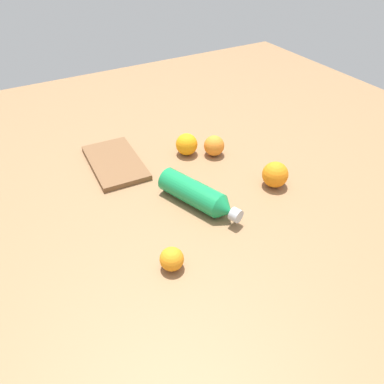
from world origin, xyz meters
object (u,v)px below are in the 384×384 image
(orange_2, at_px, (172,259))
(cutting_board, at_px, (115,162))
(orange_0, at_px, (214,146))
(orange_3, at_px, (187,144))
(water_bottle, at_px, (198,195))
(orange_1, at_px, (275,175))

(orange_2, bearing_deg, cutting_board, -4.72)
(orange_0, distance_m, orange_3, 0.10)
(orange_2, xyz_separation_m, cutting_board, (0.51, -0.04, -0.02))
(water_bottle, relative_size, orange_3, 3.61)
(orange_3, bearing_deg, orange_1, -153.77)
(orange_1, distance_m, orange_2, 0.46)
(cutting_board, bearing_deg, orange_3, -100.33)
(orange_0, relative_size, orange_3, 0.94)
(orange_0, bearing_deg, orange_1, -164.90)
(orange_1, distance_m, cutting_board, 0.54)
(orange_0, height_order, orange_1, orange_1)
(water_bottle, distance_m, orange_0, 0.29)
(orange_0, bearing_deg, cutting_board, 71.25)
(orange_0, xyz_separation_m, cutting_board, (0.11, 0.33, -0.03))
(orange_1, bearing_deg, orange_0, 15.10)
(water_bottle, relative_size, orange_2, 4.63)
(orange_1, bearing_deg, water_bottle, 82.83)
(orange_2, relative_size, orange_3, 0.78)
(orange_0, height_order, cutting_board, orange_0)
(orange_1, xyz_separation_m, orange_3, (0.30, 0.15, -0.00))
(orange_1, height_order, cutting_board, orange_1)
(orange_3, bearing_deg, cutting_board, 76.53)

